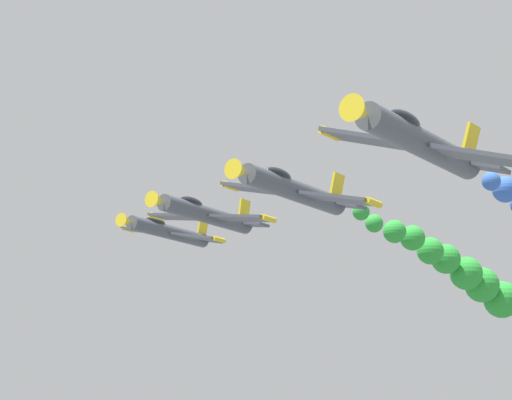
# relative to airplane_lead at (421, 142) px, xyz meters

# --- Properties ---
(airplane_lead) EXTENTS (9.26, 10.35, 3.35)m
(airplane_lead) POSITION_rel_airplane_lead_xyz_m (0.00, 0.00, 0.00)
(airplane_lead) COLOR #474C56
(airplane_left_inner) EXTENTS (9.40, 10.35, 3.08)m
(airplane_left_inner) POSITION_rel_airplane_lead_xyz_m (12.31, -10.18, 1.68)
(airplane_left_inner) COLOR #474C56
(smoke_trail_left_inner) EXTENTS (4.04, 17.69, 5.28)m
(smoke_trail_left_inner) POSITION_rel_airplane_lead_xyz_m (10.94, -29.00, -0.49)
(smoke_trail_left_inner) COLOR green
(airplane_right_inner) EXTENTS (9.52, 10.35, 2.67)m
(airplane_right_inner) POSITION_rel_airplane_lead_xyz_m (24.36, -18.57, 3.26)
(airplane_right_inner) COLOR #474C56
(airplane_left_outer) EXTENTS (9.44, 10.35, 2.96)m
(airplane_left_outer) POSITION_rel_airplane_lead_xyz_m (35.14, -28.18, 4.85)
(airplane_left_outer) COLOR #474C56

